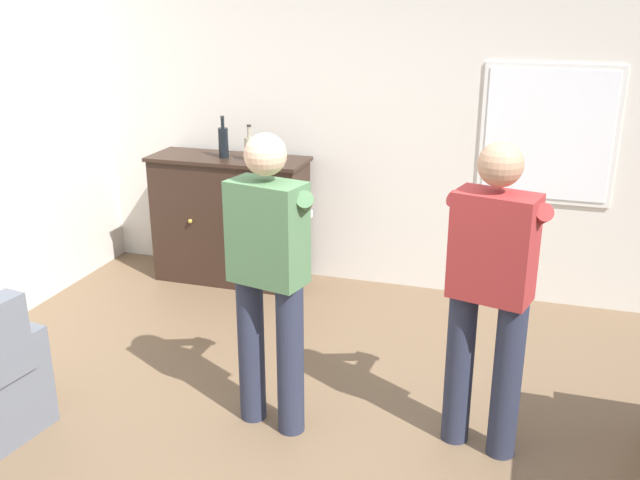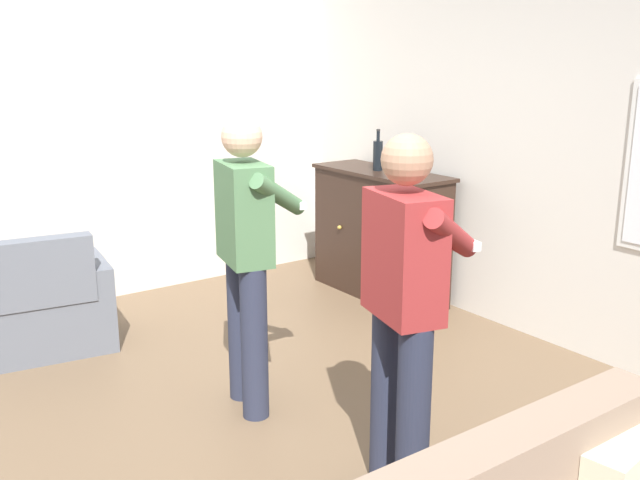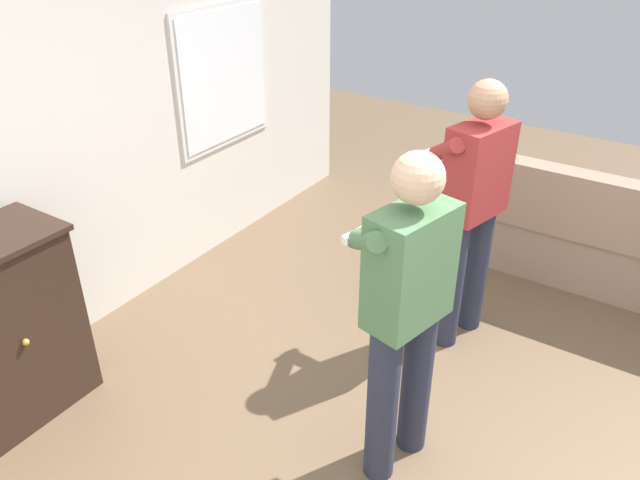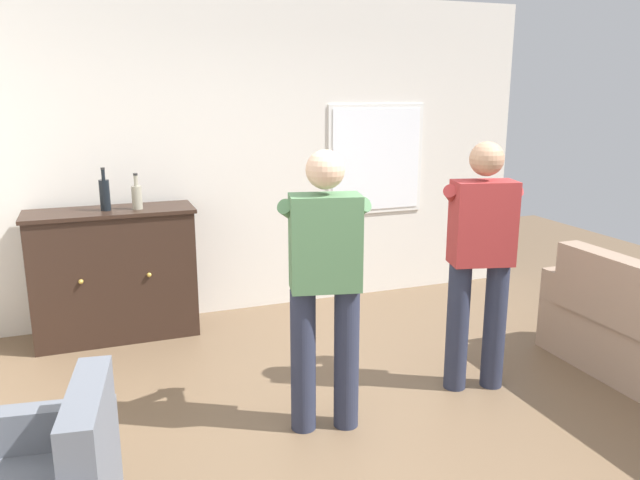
% 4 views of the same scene
% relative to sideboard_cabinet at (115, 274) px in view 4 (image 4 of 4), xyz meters
% --- Properties ---
extents(ground, '(10.40, 10.40, 0.00)m').
position_rel_sideboard_cabinet_xyz_m(ground, '(1.35, -2.30, -0.54)').
color(ground, brown).
extents(wall_back_with_window, '(5.20, 0.15, 2.80)m').
position_rel_sideboard_cabinet_xyz_m(wall_back_with_window, '(1.38, 0.36, 0.86)').
color(wall_back_with_window, silver).
rests_on(wall_back_with_window, ground).
extents(sideboard_cabinet, '(1.30, 0.49, 1.07)m').
position_rel_sideboard_cabinet_xyz_m(sideboard_cabinet, '(0.00, 0.00, 0.00)').
color(sideboard_cabinet, black).
rests_on(sideboard_cabinet, ground).
extents(bottle_wine_green, '(0.08, 0.08, 0.29)m').
position_rel_sideboard_cabinet_xyz_m(bottle_wine_green, '(0.21, -0.05, 0.64)').
color(bottle_wine_green, gray).
rests_on(bottle_wine_green, sideboard_cabinet).
extents(bottle_liquor_amber, '(0.08, 0.08, 0.34)m').
position_rel_sideboard_cabinet_xyz_m(bottle_liquor_amber, '(-0.02, -0.02, 0.66)').
color(bottle_liquor_amber, black).
rests_on(bottle_liquor_amber, sideboard_cabinet).
extents(person_standing_left, '(0.54, 0.51, 1.68)m').
position_rel_sideboard_cabinet_xyz_m(person_standing_left, '(1.10, -1.91, 0.40)').
color(person_standing_left, '#282D42').
rests_on(person_standing_left, ground).
extents(person_standing_right, '(0.54, 0.51, 1.68)m').
position_rel_sideboard_cabinet_xyz_m(person_standing_right, '(2.24, -1.77, 0.40)').
color(person_standing_right, '#282D42').
rests_on(person_standing_right, ground).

